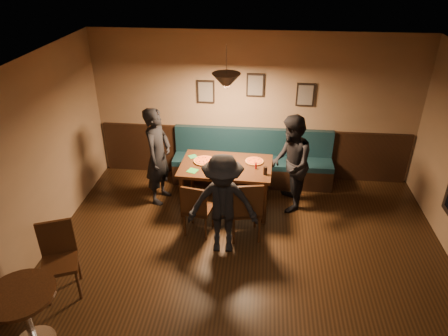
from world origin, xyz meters
name	(u,v)px	position (x,y,z in m)	size (l,w,h in m)	color
floor	(241,309)	(0.00, 0.00, 0.00)	(7.00, 7.00, 0.00)	black
ceiling	(247,98)	(0.00, 0.00, 2.80)	(7.00, 7.00, 0.00)	silver
wall_back	(254,108)	(0.00, 3.50, 1.40)	(6.00, 6.00, 0.00)	#8C704F
wainscot	(253,152)	(0.00, 3.47, 0.50)	(5.88, 0.06, 1.00)	black
booth_bench	(252,159)	(0.00, 3.20, 0.50)	(3.00, 0.60, 1.00)	#0F232D
picture_left	(206,92)	(-0.90, 3.47, 1.70)	(0.32, 0.04, 0.42)	black
picture_center	(255,85)	(0.00, 3.47, 1.85)	(0.32, 0.04, 0.42)	black
picture_right	(305,95)	(0.90, 3.47, 1.70)	(0.32, 0.04, 0.42)	black
pendant_lamp	(226,82)	(-0.42, 2.32, 2.25)	(0.44, 0.44, 0.25)	black
dining_table	(226,186)	(-0.42, 2.32, 0.41)	(1.53, 0.98, 0.82)	black
chair_near_left	(199,208)	(-0.78, 1.54, 0.46)	(0.40, 0.40, 0.91)	#33170E
chair_near_right	(245,208)	(-0.05, 1.51, 0.52)	(0.46, 0.46, 1.04)	black
diner_left	(158,156)	(-1.60, 2.42, 0.87)	(0.64, 0.42, 1.74)	black
diner_right	(290,164)	(0.66, 2.41, 0.84)	(0.82, 0.64, 1.69)	black
diner_front	(223,205)	(-0.36, 1.16, 0.79)	(1.02, 0.59, 1.58)	black
pizza_a	(204,161)	(-0.80, 2.39, 0.84)	(0.36, 0.36, 0.04)	orange
pizza_b	(225,169)	(-0.41, 2.13, 0.84)	(0.32, 0.32, 0.04)	orange
pizza_c	(254,161)	(0.05, 2.46, 0.84)	(0.31, 0.31, 0.04)	orange
soda_glass	(265,171)	(0.24, 2.06, 0.89)	(0.06, 0.06, 0.14)	black
tabasco_bottle	(256,165)	(0.08, 2.23, 0.88)	(0.03, 0.03, 0.13)	#8D040A
napkin_a	(193,156)	(-1.02, 2.56, 0.82)	(0.13, 0.13, 0.01)	#207939
napkin_b	(193,171)	(-0.94, 2.06, 0.82)	(0.16, 0.16, 0.01)	#217E27
cutlery_set	(223,175)	(-0.43, 1.95, 0.82)	(0.02, 0.19, 0.00)	#B8B8BC
cafe_table	(27,319)	(-2.35, -0.76, 0.40)	(0.76, 0.76, 0.81)	black
cafe_chair_far	(59,262)	(-2.35, 0.07, 0.50)	(0.44, 0.44, 1.01)	black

